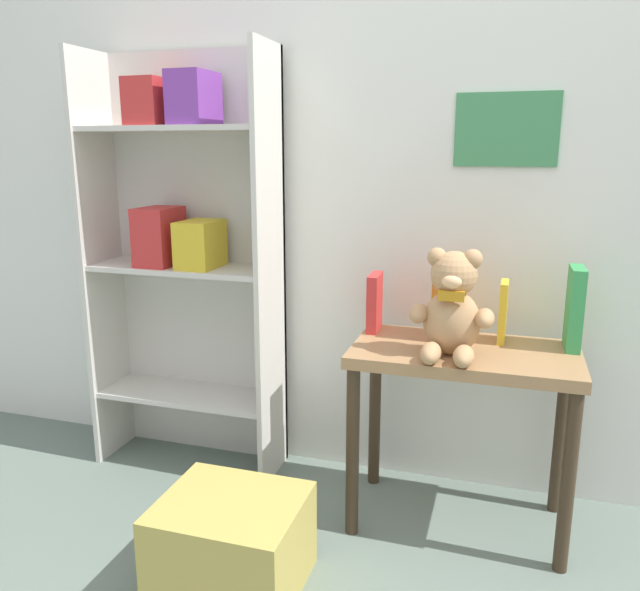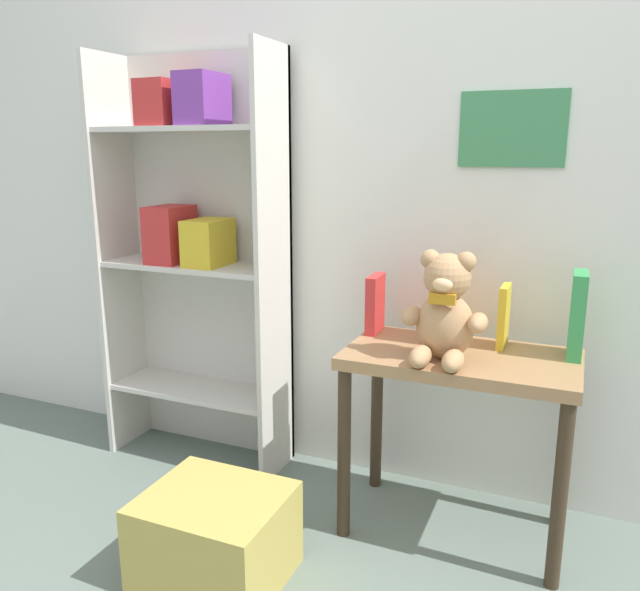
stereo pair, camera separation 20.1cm
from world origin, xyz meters
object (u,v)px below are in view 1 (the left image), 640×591
book_standing_red (375,302)px  book_standing_green (575,308)px  book_standing_orange (437,301)px  storage_bin (232,543)px  teddy_bear (452,308)px  bookshelf_side (187,242)px  book_standing_yellow (503,312)px  display_table (463,380)px

book_standing_red → book_standing_green: 0.60m
book_standing_orange → book_standing_red: bearing=174.3°
book_standing_red → storage_bin: (-0.25, -0.60, -0.54)m
teddy_bear → book_standing_orange: 0.19m
bookshelf_side → book_standing_yellow: bookshelf_side is taller
display_table → book_standing_yellow: bearing=47.7°
book_standing_red → book_standing_yellow: bearing=-3.1°
book_standing_yellow → book_standing_green: 0.20m
book_standing_red → book_standing_orange: book_standing_orange is taller
book_standing_yellow → book_standing_red: bearing=-179.8°
bookshelf_side → storage_bin: size_ratio=3.97×
teddy_bear → book_standing_yellow: 0.24m
display_table → teddy_bear: bearing=-116.7°
display_table → book_standing_green: bearing=18.3°
teddy_bear → book_standing_orange: size_ratio=1.36×
display_table → book_standing_orange: book_standing_orange is taller
book_standing_red → book_standing_orange: 0.20m
book_standing_orange → book_standing_yellow: book_standing_orange is taller
bookshelf_side → teddy_bear: 0.99m
display_table → storage_bin: display_table is taller
book_standing_green → teddy_bear: bearing=-153.7°
book_standing_yellow → storage_bin: bearing=-136.9°
teddy_bear → storage_bin: 0.88m
storage_bin → book_standing_green: bearing=34.3°
teddy_bear → book_standing_red: bearing=144.2°
display_table → book_standing_orange: (-0.10, 0.11, 0.21)m
book_standing_orange → bookshelf_side: bearing=174.7°
book_standing_red → book_standing_green: bearing=-3.9°
bookshelf_side → display_table: bookshelf_side is taller
bookshelf_side → book_standing_red: bookshelf_side is taller
bookshelf_side → display_table: bearing=-8.2°
bookshelf_side → book_standing_red: 0.71m
display_table → storage_bin: 0.81m
book_standing_red → teddy_bear: bearing=-38.2°
book_standing_red → book_standing_green: (0.60, -0.02, 0.03)m
bookshelf_side → book_standing_green: 1.30m
book_standing_orange → teddy_bear: bearing=-73.7°
book_standing_green → bookshelf_side: bearing=177.0°
display_table → storage_bin: bearing=-138.8°
book_standing_red → book_standing_green: book_standing_green is taller
teddy_bear → storage_bin: size_ratio=0.83×
book_standing_green → storage_bin: bearing=-146.7°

